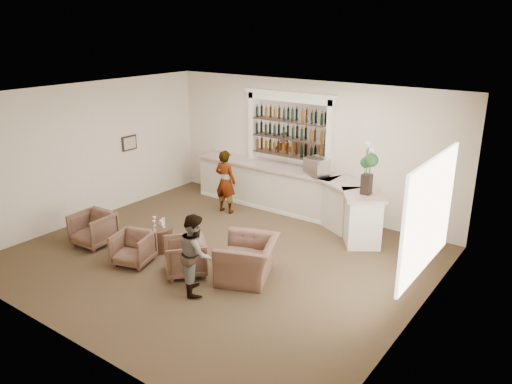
% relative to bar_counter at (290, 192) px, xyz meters
% --- Properties ---
extents(ground, '(8.00, 8.00, 0.00)m').
position_rel_bar_counter_xyz_m(ground, '(0.16, -3.00, -0.57)').
color(ground, brown).
rests_on(ground, ground).
extents(room_shell, '(8.04, 7.02, 3.32)m').
position_rel_bar_counter_xyz_m(room_shell, '(0.33, -2.29, 1.77)').
color(room_shell, '#F5E5CB').
rests_on(room_shell, ground).
extents(bar_counter, '(5.72, 1.80, 1.14)m').
position_rel_bar_counter_xyz_m(bar_counter, '(0.00, 0.00, 0.00)').
color(bar_counter, silver).
rests_on(bar_counter, ground).
extents(back_bar_alcove, '(2.64, 0.25, 3.00)m').
position_rel_bar_counter_xyz_m(back_bar_alcove, '(-0.34, 0.41, 1.46)').
color(back_bar_alcove, white).
rests_on(back_bar_alcove, ground).
extents(cocktail_table, '(0.61, 0.61, 0.50)m').
position_rel_bar_counter_xyz_m(cocktail_table, '(-1.14, -3.43, -0.32)').
color(cocktail_table, '#492B1F').
rests_on(cocktail_table, ground).
extents(sommelier, '(0.61, 0.42, 1.61)m').
position_rel_bar_counter_xyz_m(sommelier, '(-1.40, -0.85, 0.23)').
color(sommelier, gray).
rests_on(sommelier, ground).
extents(guest, '(0.90, 0.90, 1.47)m').
position_rel_bar_counter_xyz_m(guest, '(0.69, -4.25, 0.16)').
color(guest, gray).
rests_on(guest, ground).
extents(armchair_left, '(0.83, 0.85, 0.73)m').
position_rel_bar_counter_xyz_m(armchair_left, '(-2.46, -4.08, -0.21)').
color(armchair_left, brown).
rests_on(armchair_left, ground).
extents(armchair_center, '(0.88, 0.90, 0.66)m').
position_rel_bar_counter_xyz_m(armchair_center, '(-1.06, -4.18, -0.25)').
color(armchair_center, brown).
rests_on(armchair_center, ground).
extents(armchair_right, '(1.08, 1.08, 0.71)m').
position_rel_bar_counter_xyz_m(armchair_right, '(0.08, -3.89, -0.22)').
color(armchair_right, brown).
rests_on(armchair_right, ground).
extents(armchair_far, '(1.40, 1.48, 0.76)m').
position_rel_bar_counter_xyz_m(armchair_far, '(1.15, -3.33, -0.19)').
color(armchair_far, brown).
rests_on(armchair_far, ground).
extents(espresso_machine, '(0.60, 0.55, 0.44)m').
position_rel_bar_counter_xyz_m(espresso_machine, '(0.74, -0.05, 0.79)').
color(espresso_machine, silver).
rests_on(espresso_machine, bar_counter).
extents(flower_vase, '(0.30, 0.30, 1.15)m').
position_rel_bar_counter_xyz_m(flower_vase, '(2.25, -0.59, 1.22)').
color(flower_vase, black).
rests_on(flower_vase, bar_counter).
extents(wine_glass_bar_left, '(0.07, 0.07, 0.21)m').
position_rel_bar_counter_xyz_m(wine_glass_bar_left, '(0.42, -0.04, 0.67)').
color(wine_glass_bar_left, white).
rests_on(wine_glass_bar_left, bar_counter).
extents(wine_glass_bar_right, '(0.07, 0.07, 0.21)m').
position_rel_bar_counter_xyz_m(wine_glass_bar_right, '(0.94, -0.03, 0.67)').
color(wine_glass_bar_right, white).
rests_on(wine_glass_bar_right, bar_counter).
extents(wine_glass_tbl_a, '(0.07, 0.07, 0.21)m').
position_rel_bar_counter_xyz_m(wine_glass_tbl_a, '(-1.26, -3.40, 0.03)').
color(wine_glass_tbl_a, white).
rests_on(wine_glass_tbl_a, cocktail_table).
extents(wine_glass_tbl_b, '(0.07, 0.07, 0.21)m').
position_rel_bar_counter_xyz_m(wine_glass_tbl_b, '(-1.04, -3.35, 0.03)').
color(wine_glass_tbl_b, white).
rests_on(wine_glass_tbl_b, cocktail_table).
extents(wine_glass_tbl_c, '(0.07, 0.07, 0.21)m').
position_rel_bar_counter_xyz_m(wine_glass_tbl_c, '(-1.10, -3.56, 0.03)').
color(wine_glass_tbl_c, white).
rests_on(wine_glass_tbl_c, cocktail_table).
extents(napkin_holder, '(0.08, 0.08, 0.12)m').
position_rel_bar_counter_xyz_m(napkin_holder, '(-1.16, -3.29, -0.01)').
color(napkin_holder, white).
rests_on(napkin_holder, cocktail_table).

